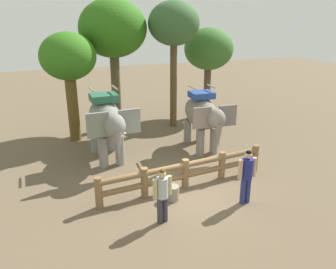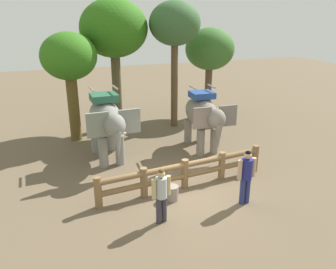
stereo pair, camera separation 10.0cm
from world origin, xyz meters
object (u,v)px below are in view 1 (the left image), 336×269
(tree_far_left, at_px, (209,50))
(tree_far_right, at_px, (68,59))
(tree_back_center, at_px, (174,26))
(tree_deep_back, at_px, (113,30))
(log_fence, at_px, (185,172))
(feed_bucket, at_px, (173,193))
(elephant_near_left, at_px, (106,121))
(elephant_center, at_px, (203,115))
(tourist_man_in_blue, at_px, (162,192))
(tourist_woman_in_black, at_px, (247,173))

(tree_far_left, height_order, tree_far_right, tree_far_left)
(tree_back_center, relative_size, tree_deep_back, 0.98)
(tree_far_left, distance_m, tree_far_right, 8.12)
(log_fence, xyz_separation_m, tree_back_center, (2.18, 6.61, 4.58))
(tree_deep_back, distance_m, feed_bucket, 9.43)
(tree_far_left, bearing_deg, elephant_near_left, -145.67)
(elephant_center, relative_size, tree_far_right, 0.66)
(log_fence, height_order, tree_far_right, tree_far_right)
(tree_far_left, relative_size, tree_deep_back, 0.78)
(tourist_man_in_blue, xyz_separation_m, tree_far_left, (6.34, 9.70, 2.82))
(tree_deep_back, bearing_deg, elephant_center, -58.43)
(log_fence, relative_size, feed_bucket, 13.00)
(tree_deep_back, bearing_deg, log_fence, -84.90)
(elephant_near_left, relative_size, tree_far_right, 0.70)
(feed_bucket, bearing_deg, tree_far_left, 56.99)
(log_fence, xyz_separation_m, tree_deep_back, (-0.67, 7.53, 4.39))
(elephant_center, bearing_deg, log_fence, -125.25)
(elephant_near_left, distance_m, tree_far_left, 8.64)
(tree_far_left, relative_size, feed_bucket, 10.40)
(tree_back_center, relative_size, feed_bucket, 13.17)
(tree_far_left, distance_m, tree_back_center, 3.36)
(elephant_center, xyz_separation_m, feed_bucket, (-2.83, -3.61, -1.34))
(log_fence, bearing_deg, tree_far_right, 115.97)
(elephant_center, bearing_deg, tourist_man_in_blue, -127.31)
(tree_deep_back, bearing_deg, tourist_man_in_blue, -94.84)
(log_fence, relative_size, tree_back_center, 0.99)
(log_fence, distance_m, tree_far_right, 7.63)
(elephant_near_left, distance_m, tree_deep_back, 5.54)
(elephant_near_left, distance_m, tree_far_right, 3.76)
(tourist_man_in_blue, relative_size, tree_far_left, 0.34)
(tourist_man_in_blue, distance_m, tree_far_left, 11.93)
(tree_deep_back, xyz_separation_m, feed_bucket, (-0.05, -8.15, -4.75))
(tree_far_right, xyz_separation_m, feed_bucket, (2.31, -6.84, -3.58))
(log_fence, xyz_separation_m, tourist_woman_in_black, (1.38, -1.62, 0.44))
(elephant_near_left, height_order, tourist_woman_in_black, elephant_near_left)
(tourist_woman_in_black, xyz_separation_m, feed_bucket, (-2.10, 1.00, -0.80))
(elephant_center, relative_size, tourist_woman_in_black, 1.82)
(elephant_center, relative_size, tourist_man_in_blue, 1.95)
(feed_bucket, bearing_deg, log_fence, 40.83)
(tree_far_right, distance_m, feed_bucket, 8.06)
(tree_far_left, bearing_deg, tree_deep_back, -175.02)
(tourist_woman_in_black, xyz_separation_m, tree_back_center, (0.80, 8.23, 4.14))
(tree_back_center, height_order, tree_far_right, tree_back_center)
(elephant_near_left, relative_size, tourist_woman_in_black, 1.93)
(tree_far_left, bearing_deg, feed_bucket, -123.01)
(log_fence, bearing_deg, tree_deep_back, 95.10)
(elephant_center, bearing_deg, tourist_woman_in_black, -99.08)
(elephant_center, distance_m, feed_bucket, 4.79)
(tree_back_center, bearing_deg, tree_far_left, 27.46)
(tree_far_right, distance_m, tree_deep_back, 2.94)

